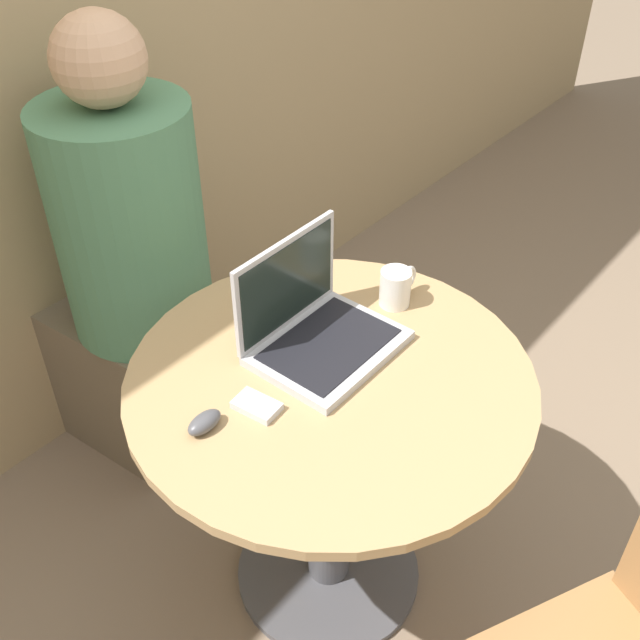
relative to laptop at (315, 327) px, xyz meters
name	(u,v)px	position (x,y,z in m)	size (l,w,h in m)	color
ground_plane	(328,572)	(-0.05, -0.08, -0.75)	(12.00, 12.00, 0.00)	#7F6B56
round_table	(330,441)	(-0.05, -0.08, -0.25)	(0.84, 0.84, 0.70)	#4C4C51
laptop	(315,327)	(0.00, 0.00, 0.00)	(0.30, 0.24, 0.23)	#B7B7BC
cell_phone	(257,406)	(-0.22, -0.04, -0.04)	(0.06, 0.10, 0.02)	silver
computer_mouse	(204,422)	(-0.32, 0.00, -0.03)	(0.08, 0.04, 0.03)	#4C4C51
coffee_cup	(396,287)	(0.23, -0.05, 0.00)	(0.11, 0.07, 0.09)	white
person_seated	(127,290)	(0.00, 0.67, -0.22)	(0.40, 0.60, 1.28)	brown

